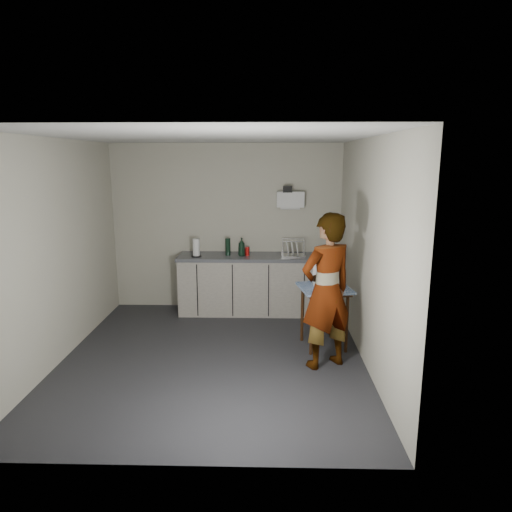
{
  "coord_description": "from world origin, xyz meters",
  "views": [
    {
      "loc": [
        0.65,
        -5.14,
        2.36
      ],
      "look_at": [
        0.51,
        0.45,
        1.17
      ],
      "focal_mm": 32.0,
      "sensor_mm": 36.0,
      "label": 1
    }
  ],
  "objects_px": {
    "bakery_box": "(326,280)",
    "kitchen_counter": "(251,286)",
    "dark_bottle": "(228,247)",
    "paper_towel": "(196,248)",
    "dish_rack": "(293,252)",
    "side_table": "(325,295)",
    "standing_man": "(326,291)",
    "soda_can": "(247,251)",
    "soap_bottle": "(242,247)"
  },
  "relations": [
    {
      "from": "dark_bottle",
      "to": "paper_towel",
      "type": "xyz_separation_m",
      "value": [
        -0.47,
        -0.1,
        -0.0
      ]
    },
    {
      "from": "kitchen_counter",
      "to": "standing_man",
      "type": "xyz_separation_m",
      "value": [
        0.92,
        -1.88,
        0.47
      ]
    },
    {
      "from": "soda_can",
      "to": "dish_rack",
      "type": "distance_m",
      "value": 0.7
    },
    {
      "from": "standing_man",
      "to": "soap_bottle",
      "type": "height_order",
      "value": "standing_man"
    },
    {
      "from": "side_table",
      "to": "soda_can",
      "type": "xyz_separation_m",
      "value": [
        -1.03,
        1.32,
        0.29
      ]
    },
    {
      "from": "kitchen_counter",
      "to": "soda_can",
      "type": "height_order",
      "value": "soda_can"
    },
    {
      "from": "dish_rack",
      "to": "bakery_box",
      "type": "bearing_deg",
      "value": -75.33
    },
    {
      "from": "kitchen_counter",
      "to": "dark_bottle",
      "type": "height_order",
      "value": "dark_bottle"
    },
    {
      "from": "paper_towel",
      "to": "kitchen_counter",
      "type": "bearing_deg",
      "value": 7.49
    },
    {
      "from": "side_table",
      "to": "dark_bottle",
      "type": "bearing_deg",
      "value": 125.08
    },
    {
      "from": "soap_bottle",
      "to": "soda_can",
      "type": "xyz_separation_m",
      "value": [
        0.08,
        0.04,
        -0.08
      ]
    },
    {
      "from": "side_table",
      "to": "standing_man",
      "type": "bearing_deg",
      "value": -105.57
    },
    {
      "from": "paper_towel",
      "to": "bakery_box",
      "type": "bearing_deg",
      "value": -34.06
    },
    {
      "from": "kitchen_counter",
      "to": "dish_rack",
      "type": "relative_size",
      "value": 6.23
    },
    {
      "from": "dark_bottle",
      "to": "dish_rack",
      "type": "bearing_deg",
      "value": -0.7
    },
    {
      "from": "standing_man",
      "to": "soap_bottle",
      "type": "bearing_deg",
      "value": -89.23
    },
    {
      "from": "side_table",
      "to": "dark_bottle",
      "type": "height_order",
      "value": "dark_bottle"
    },
    {
      "from": "kitchen_counter",
      "to": "side_table",
      "type": "bearing_deg",
      "value": -53.65
    },
    {
      "from": "standing_man",
      "to": "soap_bottle",
      "type": "xyz_separation_m",
      "value": [
        -1.06,
        1.84,
        0.15
      ]
    },
    {
      "from": "kitchen_counter",
      "to": "standing_man",
      "type": "distance_m",
      "value": 2.14
    },
    {
      "from": "dish_rack",
      "to": "soda_can",
      "type": "bearing_deg",
      "value": 178.53
    },
    {
      "from": "standing_man",
      "to": "dark_bottle",
      "type": "height_order",
      "value": "standing_man"
    },
    {
      "from": "soap_bottle",
      "to": "bakery_box",
      "type": "bearing_deg",
      "value": -49.01
    },
    {
      "from": "standing_man",
      "to": "dish_rack",
      "type": "relative_size",
      "value": 4.99
    },
    {
      "from": "side_table",
      "to": "dish_rack",
      "type": "height_order",
      "value": "dish_rack"
    },
    {
      "from": "soda_can",
      "to": "paper_towel",
      "type": "distance_m",
      "value": 0.78
    },
    {
      "from": "side_table",
      "to": "standing_man",
      "type": "xyz_separation_m",
      "value": [
        -0.05,
        -0.56,
        0.21
      ]
    },
    {
      "from": "dish_rack",
      "to": "bakery_box",
      "type": "height_order",
      "value": "bakery_box"
    },
    {
      "from": "side_table",
      "to": "standing_man",
      "type": "height_order",
      "value": "standing_man"
    },
    {
      "from": "standing_man",
      "to": "paper_towel",
      "type": "bearing_deg",
      "value": -74.59
    },
    {
      "from": "standing_man",
      "to": "soda_can",
      "type": "relative_size",
      "value": 14.12
    },
    {
      "from": "standing_man",
      "to": "bakery_box",
      "type": "distance_m",
      "value": 0.55
    },
    {
      "from": "standing_man",
      "to": "soda_can",
      "type": "distance_m",
      "value": 2.12
    },
    {
      "from": "dark_bottle",
      "to": "paper_towel",
      "type": "height_order",
      "value": "paper_towel"
    },
    {
      "from": "standing_man",
      "to": "dish_rack",
      "type": "xyz_separation_m",
      "value": [
        -0.28,
        1.86,
        0.07
      ]
    },
    {
      "from": "kitchen_counter",
      "to": "soda_can",
      "type": "relative_size",
      "value": 17.64
    },
    {
      "from": "side_table",
      "to": "dish_rack",
      "type": "bearing_deg",
      "value": 94.18
    },
    {
      "from": "dark_bottle",
      "to": "bakery_box",
      "type": "relative_size",
      "value": 0.63
    },
    {
      "from": "kitchen_counter",
      "to": "side_table",
      "type": "height_order",
      "value": "kitchen_counter"
    },
    {
      "from": "soap_bottle",
      "to": "dish_rack",
      "type": "xyz_separation_m",
      "value": [
        0.78,
        0.02,
        -0.08
      ]
    },
    {
      "from": "side_table",
      "to": "dish_rack",
      "type": "xyz_separation_m",
      "value": [
        -0.33,
        1.3,
        0.28
      ]
    },
    {
      "from": "soap_bottle",
      "to": "soda_can",
      "type": "bearing_deg",
      "value": 23.41
    },
    {
      "from": "side_table",
      "to": "dark_bottle",
      "type": "relative_size",
      "value": 2.97
    },
    {
      "from": "soda_can",
      "to": "soap_bottle",
      "type": "bearing_deg",
      "value": -156.59
    },
    {
      "from": "soda_can",
      "to": "bakery_box",
      "type": "distance_m",
      "value": 1.69
    },
    {
      "from": "soap_bottle",
      "to": "dark_bottle",
      "type": "xyz_separation_m",
      "value": [
        -0.21,
        0.03,
        -0.01
      ]
    },
    {
      "from": "side_table",
      "to": "bakery_box",
      "type": "relative_size",
      "value": 1.87
    },
    {
      "from": "side_table",
      "to": "soap_bottle",
      "type": "height_order",
      "value": "soap_bottle"
    },
    {
      "from": "dark_bottle",
      "to": "standing_man",
      "type": "bearing_deg",
      "value": -55.75
    },
    {
      "from": "bakery_box",
      "to": "kitchen_counter",
      "type": "bearing_deg",
      "value": 124.63
    }
  ]
}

